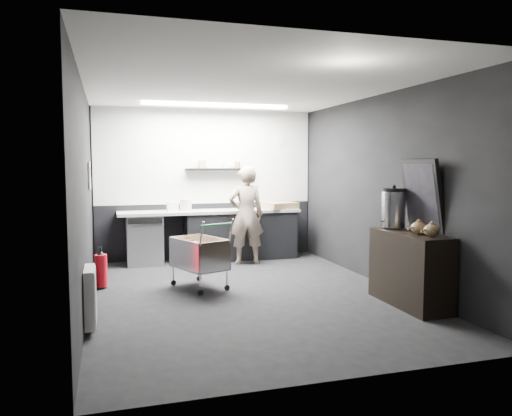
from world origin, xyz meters
name	(u,v)px	position (x,y,z in m)	size (l,w,h in m)	color
floor	(247,294)	(0.00, 0.00, 0.00)	(5.50, 5.50, 0.00)	black
ceiling	(247,87)	(0.00, 0.00, 2.70)	(5.50, 5.50, 0.00)	white
wall_back	(206,184)	(0.00, 2.75, 1.35)	(5.50, 5.50, 0.00)	black
wall_front	(343,212)	(0.00, -2.75, 1.35)	(5.50, 5.50, 0.00)	black
wall_left	(85,195)	(-2.00, 0.00, 1.35)	(5.50, 5.50, 0.00)	black
wall_right	(383,190)	(2.00, 0.00, 1.35)	(5.50, 5.50, 0.00)	black
kitchen_wall_panel	(206,157)	(0.00, 2.73, 1.85)	(3.95, 0.02, 1.70)	silver
dado_panel	(207,230)	(0.00, 2.73, 0.50)	(3.95, 0.02, 1.00)	black
floating_shelf	(219,169)	(0.20, 2.62, 1.62)	(1.20, 0.22, 0.04)	black
wall_clock	(280,141)	(1.40, 2.72, 2.15)	(0.20, 0.20, 0.03)	white
poster	(89,176)	(-1.98, 1.30, 1.55)	(0.02, 0.30, 0.40)	white
poster_red_band	(90,171)	(-1.98, 1.30, 1.62)	(0.01, 0.22, 0.10)	red
radiator	(90,297)	(-1.94, -0.90, 0.35)	(0.10, 0.50, 0.60)	white
ceiling_strip	(216,105)	(0.00, 1.85, 2.67)	(2.40, 0.20, 0.04)	white
prep_counter	(218,235)	(0.14, 2.42, 0.46)	(3.20, 0.61, 0.90)	black
person	(246,215)	(0.54, 1.97, 0.84)	(0.61, 0.40, 1.68)	#B8A992
shopping_cart	(199,256)	(-0.55, 0.51, 0.45)	(0.81, 1.04, 0.94)	silver
sideboard	(410,259)	(1.77, -1.03, 0.57)	(0.51, 1.19, 1.78)	black
fire_extinguisher	(101,269)	(-1.85, 0.87, 0.27)	(0.17, 0.17, 0.55)	red
cardboard_box	(280,205)	(1.29, 2.37, 0.96)	(0.57, 0.43, 0.11)	#94784F
pink_tub	(186,205)	(-0.44, 2.42, 1.00)	(0.20, 0.20, 0.20)	beige
white_container	(173,207)	(-0.67, 2.37, 0.98)	(0.18, 0.14, 0.16)	white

